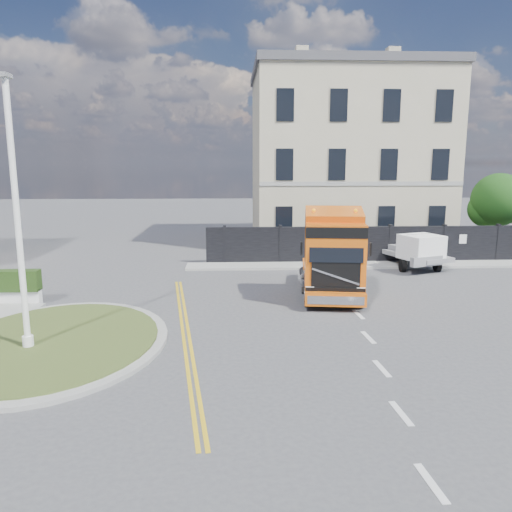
{
  "coord_description": "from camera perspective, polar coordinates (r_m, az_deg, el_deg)",
  "views": [
    {
      "loc": [
        -1.54,
        -17.5,
        5.37
      ],
      "look_at": [
        -0.66,
        1.65,
        1.8
      ],
      "focal_mm": 35.0,
      "sensor_mm": 36.0,
      "label": 1
    }
  ],
  "objects": [
    {
      "name": "traffic_island",
      "position": [
        16.38,
        -22.25,
        -9.12
      ],
      "size": [
        6.8,
        6.8,
        0.17
      ],
      "color": "gray",
      "rests_on": "ground"
    },
    {
      "name": "tree",
      "position": [
        33.69,
        25.69,
        5.56
      ],
      "size": [
        3.2,
        3.2,
        4.8
      ],
      "color": "#382619",
      "rests_on": "ground"
    },
    {
      "name": "ground",
      "position": [
        18.38,
        2.3,
        -6.45
      ],
      "size": [
        120.0,
        120.0,
        0.0
      ],
      "primitive_type": "plane",
      "color": "#424244",
      "rests_on": "ground"
    },
    {
      "name": "lamppost_island",
      "position": [
        15.28,
        -25.67,
        4.4
      ],
      "size": [
        0.24,
        0.47,
        7.7
      ],
      "color": "white",
      "rests_on": "ground"
    },
    {
      "name": "hoarding_fence",
      "position": [
        28.05,
        14.16,
        1.27
      ],
      "size": [
        18.8,
        0.25,
        2.0
      ],
      "color": "black",
      "rests_on": "ground"
    },
    {
      "name": "georgian_building",
      "position": [
        34.83,
        10.05,
        11.06
      ],
      "size": [
        12.3,
        10.3,
        12.8
      ],
      "color": "#BDB296",
      "rests_on": "ground"
    },
    {
      "name": "pavement_far",
      "position": [
        27.22,
        13.5,
        -0.99
      ],
      "size": [
        20.0,
        1.6,
        0.12
      ],
      "primitive_type": "cube",
      "color": "gray",
      "rests_on": "ground"
    },
    {
      "name": "flatbed_pickup",
      "position": [
        26.73,
        17.92,
        0.63
      ],
      "size": [
        3.21,
        4.89,
        1.86
      ],
      "rotation": [
        0.0,
        0.0,
        0.35
      ],
      "color": "gray",
      "rests_on": "ground"
    },
    {
      "name": "truck",
      "position": [
        20.14,
        8.76,
        -0.37
      ],
      "size": [
        2.96,
        6.18,
        3.56
      ],
      "rotation": [
        0.0,
        0.0,
        -0.13
      ],
      "color": "black",
      "rests_on": "ground"
    }
  ]
}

